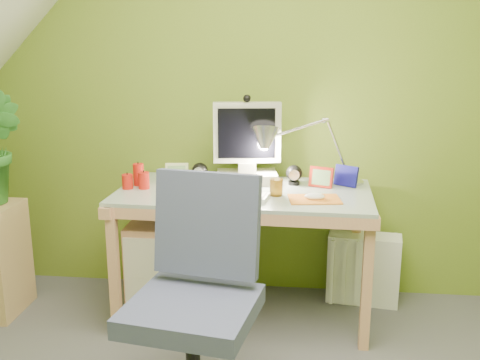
# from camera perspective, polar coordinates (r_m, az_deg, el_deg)

# --- Properties ---
(wall_back) EXTENTS (3.20, 0.01, 2.40)m
(wall_back) POSITION_cam_1_polar(r_m,az_deg,el_deg) (3.35, 1.12, 8.35)
(wall_back) COLOR olive
(wall_back) RESTS_ON floor
(desk) EXTENTS (1.40, 0.73, 0.74)m
(desk) POSITION_cam_1_polar(r_m,az_deg,el_deg) (3.17, 0.37, -7.50)
(desk) COLOR tan
(desk) RESTS_ON floor
(monitor) EXTENTS (0.39, 0.26, 0.50)m
(monitor) POSITION_cam_1_polar(r_m,az_deg,el_deg) (3.18, 0.72, 4.10)
(monitor) COLOR beige
(monitor) RESTS_ON desk
(speaker_left) EXTENTS (0.10, 0.10, 0.11)m
(speaker_left) POSITION_cam_1_polar(r_m,az_deg,el_deg) (3.23, -4.10, 0.76)
(speaker_left) COLOR black
(speaker_left) RESTS_ON desk
(speaker_right) EXTENTS (0.10, 0.10, 0.11)m
(speaker_right) POSITION_cam_1_polar(r_m,az_deg,el_deg) (3.18, 5.52, 0.51)
(speaker_right) COLOR black
(speaker_right) RESTS_ON desk
(keyboard) EXTENTS (0.46, 0.20, 0.02)m
(keyboard) POSITION_cam_1_polar(r_m,az_deg,el_deg) (2.93, -1.46, -1.54)
(keyboard) COLOR white
(keyboard) RESTS_ON desk
(mousepad) EXTENTS (0.28, 0.22, 0.01)m
(mousepad) POSITION_cam_1_polar(r_m,az_deg,el_deg) (2.91, 7.57, -1.94)
(mousepad) COLOR orange
(mousepad) RESTS_ON desk
(mouse) EXTENTS (0.11, 0.08, 0.04)m
(mouse) POSITION_cam_1_polar(r_m,az_deg,el_deg) (2.90, 7.58, -1.67)
(mouse) COLOR white
(mouse) RESTS_ON mousepad
(amber_tumbler) EXTENTS (0.08, 0.08, 0.09)m
(amber_tumbler) POSITION_cam_1_polar(r_m,az_deg,el_deg) (2.95, 3.70, -0.75)
(amber_tumbler) COLOR #966615
(amber_tumbler) RESTS_ON desk
(candle_cluster) EXTENTS (0.17, 0.15, 0.12)m
(candle_cluster) POSITION_cam_1_polar(r_m,az_deg,el_deg) (3.16, -10.47, 0.38)
(candle_cluster) COLOR red
(candle_cluster) RESTS_ON desk
(photo_frame_red) EXTENTS (0.13, 0.07, 0.11)m
(photo_frame_red) POSITION_cam_1_polar(r_m,az_deg,el_deg) (3.14, 8.24, 0.29)
(photo_frame_red) COLOR #B62313
(photo_frame_red) RESTS_ON desk
(photo_frame_blue) EXTENTS (0.13, 0.09, 0.12)m
(photo_frame_blue) POSITION_cam_1_polar(r_m,az_deg,el_deg) (3.19, 10.73, 0.42)
(photo_frame_blue) COLOR navy
(photo_frame_blue) RESTS_ON desk
(photo_frame_green) EXTENTS (0.13, 0.04, 0.11)m
(photo_frame_green) POSITION_cam_1_polar(r_m,az_deg,el_deg) (3.24, -6.42, 0.74)
(photo_frame_green) COLOR #C1CE8D
(photo_frame_green) RESTS_ON desk
(desk_lamp) EXTENTS (0.53, 0.24, 0.56)m
(desk_lamp) POSITION_cam_1_polar(r_m,az_deg,el_deg) (3.16, 8.89, 4.45)
(desk_lamp) COLOR #BCBBC0
(desk_lamp) RESTS_ON desk
(task_chair) EXTENTS (0.64, 0.64, 1.01)m
(task_chair) POSITION_cam_1_polar(r_m,az_deg,el_deg) (2.30, -4.92, -12.61)
(task_chair) COLOR #42486C
(task_chair) RESTS_ON floor
(radiator) EXTENTS (0.44, 0.23, 0.42)m
(radiator) POSITION_cam_1_polar(r_m,az_deg,el_deg) (3.47, 12.42, -8.74)
(radiator) COLOR white
(radiator) RESTS_ON floor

